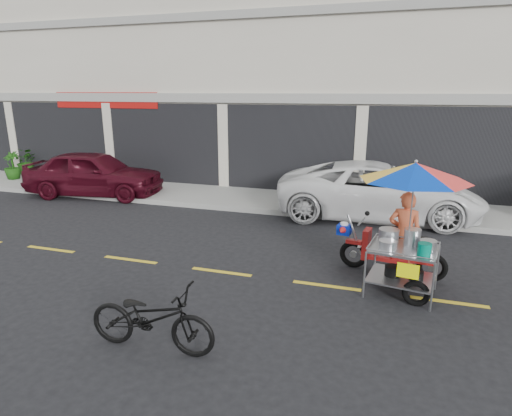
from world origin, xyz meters
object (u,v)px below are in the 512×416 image
(maroon_sedan, at_px, (94,173))
(white_pickup, at_px, (379,190))
(food_vendor_rig, at_px, (408,207))
(near_bicycle, at_px, (152,318))

(maroon_sedan, height_order, white_pickup, white_pickup)
(maroon_sedan, distance_m, food_vendor_rig, 10.32)
(near_bicycle, bearing_deg, white_pickup, -21.86)
(white_pickup, relative_size, near_bicycle, 3.03)
(maroon_sedan, xyz_separation_m, white_pickup, (8.89, 0.25, 0.00))
(white_pickup, xyz_separation_m, food_vendor_rig, (0.58, -4.29, 0.70))
(maroon_sedan, relative_size, white_pickup, 0.81)
(maroon_sedan, relative_size, near_bicycle, 2.47)
(white_pickup, distance_m, near_bicycle, 7.76)
(maroon_sedan, height_order, near_bicycle, maroon_sedan)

